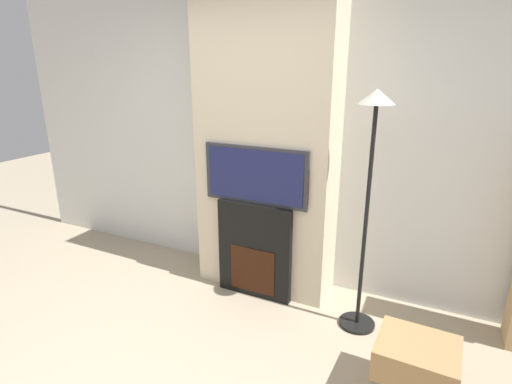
% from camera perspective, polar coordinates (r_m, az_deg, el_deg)
% --- Properties ---
extents(wall_back, '(6.00, 0.06, 2.70)m').
position_cam_1_polar(wall_back, '(3.59, 3.08, 8.11)').
color(wall_back, silver).
rests_on(wall_back, ground_plane).
extents(chimney_breast, '(1.18, 0.41, 2.70)m').
position_cam_1_polar(chimney_breast, '(3.38, 1.52, 7.52)').
color(chimney_breast, beige).
rests_on(chimney_breast, ground_plane).
extents(fireplace, '(0.67, 0.15, 0.85)m').
position_cam_1_polar(fireplace, '(3.49, -0.01, -8.23)').
color(fireplace, black).
rests_on(fireplace, ground_plane).
extents(television, '(0.91, 0.07, 0.48)m').
position_cam_1_polar(television, '(3.25, -0.02, 2.42)').
color(television, '#2D2D33').
rests_on(television, fireplace).
extents(floor_lamp, '(0.27, 0.27, 1.80)m').
position_cam_1_polar(floor_lamp, '(2.87, 16.04, 3.06)').
color(floor_lamp, black).
rests_on(floor_lamp, ground_plane).
extents(box_stack, '(0.48, 0.42, 0.38)m').
position_cam_1_polar(box_stack, '(2.78, 21.78, -22.22)').
color(box_stack, '#A37A4C').
rests_on(box_stack, ground_plane).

